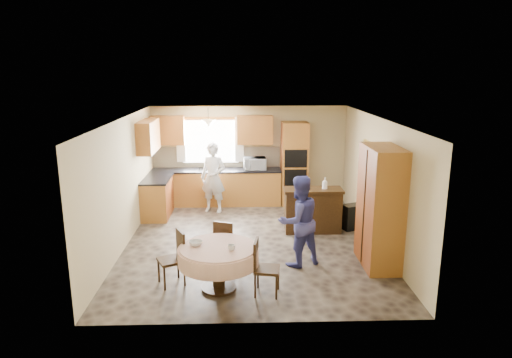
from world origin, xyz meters
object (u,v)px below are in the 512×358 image
object	(u,v)px
oven_tower	(294,164)
chair_back	(225,241)
cupboard	(380,207)
person_dining	(299,221)
chair_left	(175,255)
sideboard	(313,211)
dining_table	(218,256)
person_sink	(213,178)
chair_right	(262,265)

from	to	relation	value
oven_tower	chair_back	world-z (taller)	oven_tower
cupboard	person_dining	bearing A→B (deg)	178.08
chair_left	chair_back	world-z (taller)	chair_left
sideboard	person_dining	world-z (taller)	person_dining
sideboard	dining_table	size ratio (longest dim) A/B	0.98
chair_left	person_dining	distance (m)	2.22
chair_back	person_sink	xyz separation A→B (m)	(-0.39, 3.23, 0.37)
sideboard	person_sink	bearing A→B (deg)	146.45
sideboard	person_dining	size ratio (longest dim) A/B	0.76
sideboard	person_sink	xyz separation A→B (m)	(-2.20, 1.47, 0.41)
oven_tower	chair_back	size ratio (longest dim) A/B	2.45
sideboard	dining_table	bearing A→B (deg)	-125.85
chair_left	chair_right	distance (m)	1.46
oven_tower	sideboard	xyz separation A→B (m)	(0.17, -2.07, -0.62)
chair_right	person_sink	distance (m)	4.37
person_sink	chair_left	bearing A→B (deg)	-78.25
cupboard	chair_right	size ratio (longest dim) A/B	2.44
sideboard	chair_left	world-z (taller)	chair_left
chair_left	person_dining	xyz separation A→B (m)	(2.09, 0.67, 0.33)
cupboard	dining_table	size ratio (longest dim) A/B	1.69
chair_back	person_dining	bearing A→B (deg)	-156.61
oven_tower	person_dining	xyz separation A→B (m)	(-0.35, -3.77, -0.24)
person_dining	chair_back	bearing A→B (deg)	-22.66
chair_right	person_sink	xyz separation A→B (m)	(-1.00, 4.24, 0.37)
chair_left	person_sink	bearing A→B (deg)	148.19
oven_tower	chair_left	distance (m)	5.10
dining_table	chair_back	xyz separation A→B (m)	(0.08, 0.84, -0.08)
sideboard	chair_left	size ratio (longest dim) A/B	1.40
chair_back	cupboard	bearing A→B (deg)	-159.05
chair_right	chair_back	bearing A→B (deg)	40.67
chair_back	oven_tower	bearing A→B (deg)	-92.57
oven_tower	cupboard	size ratio (longest dim) A/B	0.99
oven_tower	dining_table	world-z (taller)	oven_tower
person_sink	person_dining	distance (m)	3.59
cupboard	dining_table	world-z (taller)	cupboard
oven_tower	dining_table	xyz separation A→B (m)	(-1.72, -4.67, -0.50)
sideboard	person_dining	xyz separation A→B (m)	(-0.52, -1.70, 0.37)
chair_left	person_sink	xyz separation A→B (m)	(0.40, 3.84, 0.36)
chair_right	dining_table	bearing A→B (deg)	85.85
oven_tower	cupboard	world-z (taller)	cupboard
sideboard	person_sink	distance (m)	2.68
oven_tower	person_sink	distance (m)	2.13
dining_table	person_dining	distance (m)	1.66
cupboard	chair_right	world-z (taller)	cupboard
chair_right	cupboard	bearing A→B (deg)	-54.43
chair_right	person_dining	world-z (taller)	person_dining
chair_left	chair_right	xyz separation A→B (m)	(1.40, -0.40, -0.01)
chair_left	person_sink	size ratio (longest dim) A/B	0.52
cupboard	chair_right	bearing A→B (deg)	-154.09
dining_table	chair_right	size ratio (longest dim) A/B	1.45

